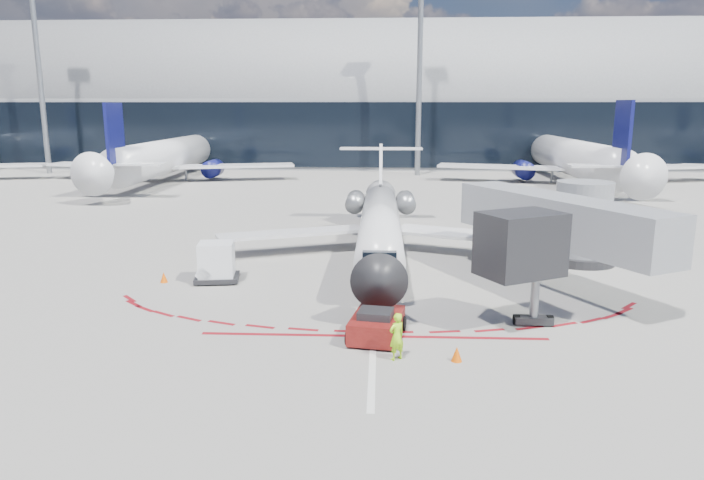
{
  "coord_description": "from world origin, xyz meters",
  "views": [
    {
      "loc": [
        0.26,
        -35.4,
        9.14
      ],
      "look_at": [
        -1.31,
        -2.01,
        1.92
      ],
      "focal_mm": 32.0,
      "sensor_mm": 36.0,
      "label": 1
    }
  ],
  "objects_px": {
    "regional_jet": "(380,222)",
    "pushback_tug": "(377,324)",
    "uld_container": "(217,262)",
    "ramp_worker": "(397,336)"
  },
  "relations": [
    {
      "from": "pushback_tug",
      "to": "uld_container",
      "type": "relative_size",
      "value": 1.97
    },
    {
      "from": "regional_jet",
      "to": "uld_container",
      "type": "xyz_separation_m",
      "value": [
        -8.57,
        -6.37,
        -1.07
      ]
    },
    {
      "from": "regional_jet",
      "to": "pushback_tug",
      "type": "height_order",
      "value": "regional_jet"
    },
    {
      "from": "regional_jet",
      "to": "pushback_tug",
      "type": "relative_size",
      "value": 5.18
    },
    {
      "from": "pushback_tug",
      "to": "ramp_worker",
      "type": "distance_m",
      "value": 2.33
    },
    {
      "from": "regional_jet",
      "to": "ramp_worker",
      "type": "relative_size",
      "value": 14.13
    },
    {
      "from": "regional_jet",
      "to": "uld_container",
      "type": "distance_m",
      "value": 10.73
    },
    {
      "from": "ramp_worker",
      "to": "uld_container",
      "type": "relative_size",
      "value": 0.72
    },
    {
      "from": "uld_container",
      "to": "regional_jet",
      "type": "bearing_deg",
      "value": 28.38
    },
    {
      "from": "regional_jet",
      "to": "pushback_tug",
      "type": "bearing_deg",
      "value": -90.32
    }
  ]
}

